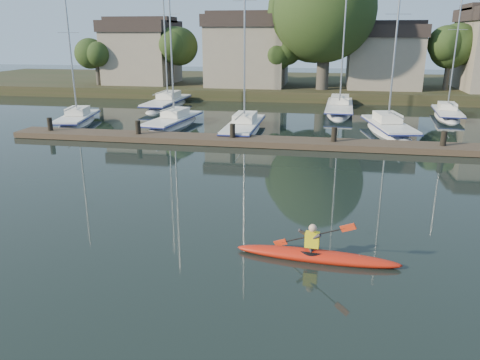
% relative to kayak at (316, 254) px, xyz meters
% --- Properties ---
extents(ground, '(160.00, 160.00, 0.00)m').
position_rel_kayak_xyz_m(ground, '(-2.36, 0.48, -0.19)').
color(ground, black).
rests_on(ground, ground).
extents(kayak, '(4.86, 1.20, 1.54)m').
position_rel_kayak_xyz_m(kayak, '(0.00, 0.00, 0.00)').
color(kayak, '#B72E0E').
rests_on(kayak, ground).
extents(dock, '(34.00, 2.00, 1.80)m').
position_rel_kayak_xyz_m(dock, '(-2.36, 14.48, 0.02)').
color(dock, '#4D3B2C').
rests_on(dock, ground).
extents(sailboat_0, '(3.34, 7.35, 11.25)m').
position_rel_kayak_xyz_m(sailboat_0, '(-17.99, 18.95, -0.37)').
color(sailboat_0, silver).
rests_on(sailboat_0, ground).
extents(sailboat_1, '(2.99, 8.25, 13.19)m').
position_rel_kayak_xyz_m(sailboat_1, '(-10.73, 19.47, -0.37)').
color(sailboat_1, silver).
rests_on(sailboat_1, ground).
extents(sailboat_2, '(2.08, 8.69, 14.37)m').
position_rel_kayak_xyz_m(sailboat_2, '(-5.32, 18.23, -0.37)').
color(sailboat_2, silver).
rests_on(sailboat_2, ground).
extents(sailboat_3, '(3.54, 8.38, 13.11)m').
position_rel_kayak_xyz_m(sailboat_3, '(4.33, 19.75, -0.38)').
color(sailboat_3, silver).
rests_on(sailboat_3, ground).
extents(sailboat_5, '(2.41, 9.73, 16.05)m').
position_rel_kayak_xyz_m(sailboat_5, '(-14.11, 28.09, -0.39)').
color(sailboat_5, silver).
rests_on(sailboat_5, ground).
extents(sailboat_6, '(2.62, 10.67, 16.84)m').
position_rel_kayak_xyz_m(sailboat_6, '(1.26, 27.96, -0.38)').
color(sailboat_6, silver).
rests_on(sailboat_6, ground).
extents(sailboat_7, '(2.54, 7.31, 11.56)m').
position_rel_kayak_xyz_m(sailboat_7, '(9.67, 26.85, -0.36)').
color(sailboat_7, silver).
rests_on(sailboat_7, ground).
extents(shore, '(90.00, 25.25, 12.75)m').
position_rel_kayak_xyz_m(shore, '(-0.74, 40.77, 3.04)').
color(shore, '#262D16').
rests_on(shore, ground).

